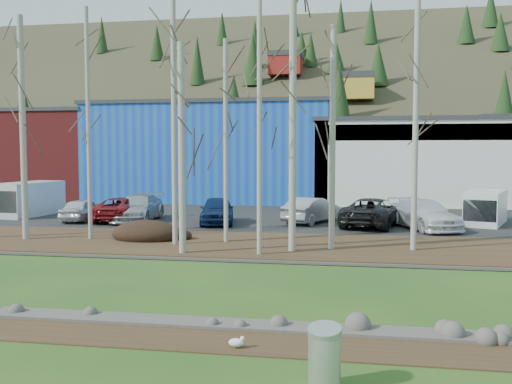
% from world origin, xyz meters
% --- Properties ---
extents(ground, '(200.00, 200.00, 0.00)m').
position_xyz_m(ground, '(0.00, 0.00, 0.00)').
color(ground, '#234819').
rests_on(ground, ground).
extents(dirt_strip, '(80.00, 1.80, 0.03)m').
position_xyz_m(dirt_strip, '(0.00, 2.10, 0.01)').
color(dirt_strip, '#382616').
rests_on(dirt_strip, ground).
extents(near_bank_rocks, '(80.00, 0.80, 0.50)m').
position_xyz_m(near_bank_rocks, '(0.00, 3.10, 0.00)').
color(near_bank_rocks, '#47423D').
rests_on(near_bank_rocks, ground).
extents(river, '(80.00, 8.00, 0.90)m').
position_xyz_m(river, '(0.00, 7.20, 0.00)').
color(river, black).
rests_on(river, ground).
extents(far_bank_rocks, '(80.00, 0.80, 0.46)m').
position_xyz_m(far_bank_rocks, '(0.00, 11.30, 0.00)').
color(far_bank_rocks, '#47423D').
rests_on(far_bank_rocks, ground).
extents(far_bank, '(80.00, 7.00, 0.15)m').
position_xyz_m(far_bank, '(0.00, 14.50, 0.07)').
color(far_bank, '#382616').
rests_on(far_bank, ground).
extents(parking_lot, '(80.00, 14.00, 0.14)m').
position_xyz_m(parking_lot, '(0.00, 25.00, 0.07)').
color(parking_lot, black).
rests_on(parking_lot, ground).
extents(building_brick, '(16.32, 12.24, 7.80)m').
position_xyz_m(building_brick, '(-24.00, 39.00, 3.91)').
color(building_brick, maroon).
rests_on(building_brick, ground).
extents(building_blue, '(20.40, 12.24, 8.30)m').
position_xyz_m(building_blue, '(-6.00, 39.00, 4.16)').
color(building_blue, '#2064A9').
rests_on(building_blue, ground).
extents(building_white, '(18.36, 12.24, 6.80)m').
position_xyz_m(building_white, '(12.00, 38.98, 3.41)').
color(building_white, white).
rests_on(building_white, ground).
extents(hillside, '(160.00, 72.00, 35.00)m').
position_xyz_m(hillside, '(0.00, 84.00, 17.50)').
color(hillside, '#342E20').
rests_on(hillside, ground).
extents(litter_bin, '(0.69, 0.69, 1.01)m').
position_xyz_m(litter_bin, '(5.45, -0.05, 0.50)').
color(litter_bin, silver).
rests_on(litter_bin, ground).
extents(seagull, '(0.38, 0.19, 0.28)m').
position_xyz_m(seagull, '(3.53, 1.59, 0.15)').
color(seagull, gold).
rests_on(seagull, ground).
extents(dirt_mound, '(3.26, 2.30, 0.64)m').
position_xyz_m(dirt_mound, '(-3.47, 14.92, 0.47)').
color(dirt_mound, black).
rests_on(dirt_mound, far_bank).
extents(birch_1, '(0.19, 0.19, 10.57)m').
position_xyz_m(birch_1, '(-6.09, 14.62, 5.43)').
color(birch_1, '#B9B5A7').
rests_on(birch_1, far_bank).
extents(birch_2, '(0.28, 0.28, 10.18)m').
position_xyz_m(birch_2, '(-8.99, 14.01, 5.24)').
color(birch_2, '#B9B5A7').
rests_on(birch_2, far_bank).
extents(birch_3, '(0.23, 0.23, 10.88)m').
position_xyz_m(birch_3, '(-1.74, 13.80, 5.59)').
color(birch_3, '#B9B5A7').
rests_on(birch_3, far_bank).
extents(birch_4, '(0.28, 0.28, 8.28)m').
position_xyz_m(birch_4, '(-0.77, 11.76, 4.29)').
color(birch_4, '#B9B5A7').
rests_on(birch_4, far_bank).
extents(birch_5, '(0.20, 0.20, 8.97)m').
position_xyz_m(birch_5, '(0.31, 14.82, 4.63)').
color(birch_5, '#B9B5A7').
rests_on(birch_5, far_bank).
extents(birch_6, '(0.20, 0.20, 10.02)m').
position_xyz_m(birch_6, '(2.30, 11.95, 5.16)').
color(birch_6, '#B9B5A7').
rests_on(birch_6, far_bank).
extents(birch_7, '(0.29, 0.29, 11.62)m').
position_xyz_m(birch_7, '(3.48, 12.95, 5.96)').
color(birch_7, '#B9B5A7').
rests_on(birch_7, far_bank).
extents(birch_8, '(0.25, 0.25, 9.13)m').
position_xyz_m(birch_8, '(5.04, 13.65, 4.71)').
color(birch_8, '#B9B5A7').
rests_on(birch_8, far_bank).
extents(birch_9, '(0.23, 0.23, 11.09)m').
position_xyz_m(birch_9, '(8.36, 13.99, 5.69)').
color(birch_9, '#B9B5A7').
rests_on(birch_9, far_bank).
extents(car_0, '(1.73, 3.91, 1.31)m').
position_xyz_m(car_0, '(-9.70, 21.05, 0.80)').
color(car_0, silver).
rests_on(car_0, parking_lot).
extents(car_1, '(2.42, 5.02, 1.38)m').
position_xyz_m(car_1, '(-7.41, 21.41, 0.83)').
color(car_1, maroon).
rests_on(car_1, parking_lot).
extents(car_2, '(2.53, 5.38, 1.52)m').
position_xyz_m(car_2, '(-6.47, 21.51, 0.90)').
color(car_2, '#ACB1B5').
rests_on(car_2, parking_lot).
extents(car_3, '(2.64, 4.72, 1.52)m').
position_xyz_m(car_3, '(-1.61, 21.02, 0.90)').
color(car_3, navy).
rests_on(car_3, parking_lot).
extents(car_4, '(3.16, 4.67, 1.46)m').
position_xyz_m(car_4, '(3.57, 22.31, 0.87)').
color(car_4, '#A9A8AB').
rests_on(car_4, parking_lot).
extents(car_5, '(3.89, 6.01, 1.54)m').
position_xyz_m(car_5, '(6.96, 21.38, 0.91)').
color(car_5, black).
rests_on(car_5, parking_lot).
extents(car_6, '(3.89, 5.68, 1.53)m').
position_xyz_m(car_6, '(9.58, 20.72, 0.90)').
color(car_6, white).
rests_on(car_6, parking_lot).
extents(van_white, '(3.12, 4.58, 1.85)m').
position_xyz_m(van_white, '(13.14, 23.27, 1.07)').
color(van_white, white).
rests_on(van_white, parking_lot).
extents(van_grey, '(2.49, 5.01, 2.11)m').
position_xyz_m(van_grey, '(-14.39, 22.94, 1.20)').
color(van_grey, silver).
rests_on(van_grey, parking_lot).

